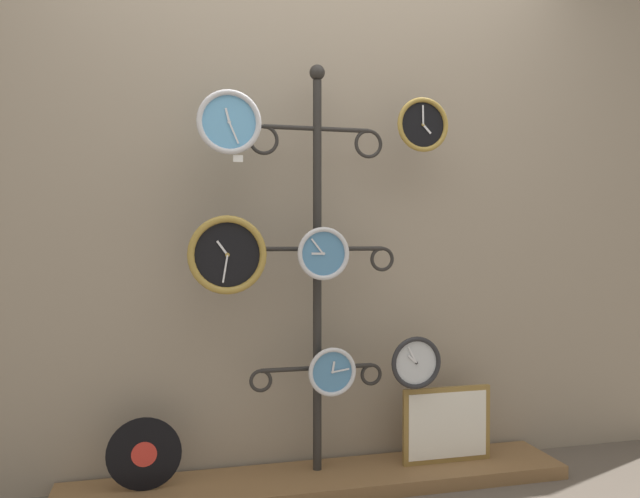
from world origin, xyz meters
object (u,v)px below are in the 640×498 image
object	(u,v)px
clock_middle_center	(322,254)
clock_bottom_right	(416,363)
display_stand	(317,342)
clock_bottom_center	(332,372)
picture_frame	(447,425)
clock_top_right	(422,125)
clock_middle_left	(227,255)
vinyl_record	(144,454)
clock_top_left	(229,122)

from	to	relation	value
clock_middle_center	clock_bottom_right	distance (m)	0.65
display_stand	clock_bottom_center	size ratio (longest dim) A/B	8.70
clock_bottom_center	picture_frame	distance (m)	0.61
picture_frame	clock_top_right	bearing A→B (deg)	-171.77
clock_middle_left	clock_middle_center	bearing A→B (deg)	-1.28
clock_middle_left	clock_bottom_right	world-z (taller)	clock_middle_left
clock_middle_left	picture_frame	xyz separation A→B (m)	(1.00, 0.04, -0.78)
clock_top_right	vinyl_record	xyz separation A→B (m)	(-1.19, 0.03, -1.37)
clock_top_left	clock_top_right	xyz separation A→B (m)	(0.85, 0.01, 0.03)
clock_top_right	clock_middle_center	distance (m)	0.73
clock_middle_center	clock_bottom_right	bearing A→B (deg)	1.83
clock_bottom_center	vinyl_record	xyz separation A→B (m)	(-0.78, 0.03, -0.30)
display_stand	picture_frame	world-z (taller)	display_stand
clock_middle_left	clock_bottom_right	distance (m)	0.96
clock_middle_left	clock_middle_center	xyz separation A→B (m)	(0.40, -0.01, 0.00)
display_stand	clock_middle_center	xyz separation A→B (m)	(-0.00, -0.10, 0.39)
clock_top_right	clock_middle_center	bearing A→B (deg)	-176.86
clock_top_left	clock_top_right	size ratio (longest dim) A/B	1.10
display_stand	clock_bottom_center	world-z (taller)	display_stand
vinyl_record	picture_frame	size ratio (longest dim) A/B	0.70
clock_bottom_right	display_stand	bearing A→B (deg)	167.96
clock_top_right	clock_bottom_right	distance (m)	1.05
display_stand	vinyl_record	size ratio (longest dim) A/B	6.15
clock_top_right	picture_frame	xyz separation A→B (m)	(0.13, 0.02, -1.35)
clock_top_left	clock_middle_left	size ratio (longest dim) A/B	0.82
display_stand	clock_top_right	distance (m)	1.06
clock_middle_center	vinyl_record	bearing A→B (deg)	175.95
display_stand	vinyl_record	bearing A→B (deg)	-175.86
display_stand	clock_middle_left	world-z (taller)	display_stand
clock_bottom_right	picture_frame	distance (m)	0.34
clock_top_right	clock_bottom_center	size ratio (longest dim) A/B	1.14
clock_middle_center	vinyl_record	size ratio (longest dim) A/B	0.76
clock_middle_left	vinyl_record	size ratio (longest dim) A/B	1.08
display_stand	vinyl_record	xyz separation A→B (m)	(-0.73, -0.05, -0.42)
clock_middle_center	clock_bottom_right	world-z (taller)	clock_middle_center
display_stand	clock_middle_left	xyz separation A→B (m)	(-0.40, -0.10, 0.39)
clock_bottom_right	vinyl_record	size ratio (longest dim) A/B	0.78
clock_top_left	clock_middle_left	bearing A→B (deg)	-136.58
display_stand	clock_bottom_right	distance (m)	0.45
clock_bottom_center	clock_middle_center	bearing A→B (deg)	-152.99
clock_middle_left	clock_bottom_center	bearing A→B (deg)	2.04
picture_frame	clock_top_left	bearing A→B (deg)	-178.44
clock_top_right	clock_bottom_center	world-z (taller)	clock_top_right
clock_top_left	picture_frame	bearing A→B (deg)	1.56
clock_middle_left	vinyl_record	bearing A→B (deg)	172.66
display_stand	clock_top_right	size ratio (longest dim) A/B	7.63
clock_middle_center	clock_middle_left	bearing A→B (deg)	178.72
clock_top_left	clock_middle_center	xyz separation A→B (m)	(0.39, -0.02, -0.54)
picture_frame	clock_middle_center	bearing A→B (deg)	-175.71
vinyl_record	picture_frame	xyz separation A→B (m)	(1.33, -0.01, 0.02)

